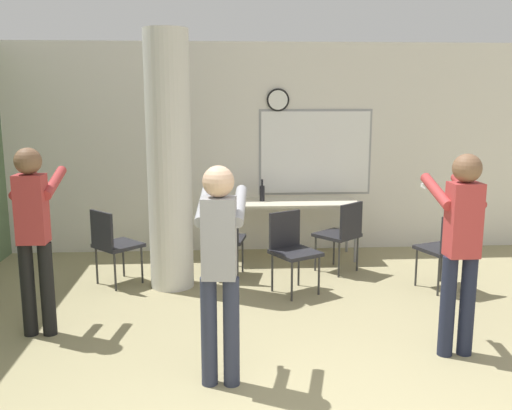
# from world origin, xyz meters

# --- Properties ---
(wall_back) EXTENTS (8.00, 0.15, 2.80)m
(wall_back) POSITION_xyz_m (0.01, 5.06, 1.40)
(wall_back) COLOR silver
(wall_back) RESTS_ON ground_plane
(support_pillar) EXTENTS (0.48, 0.48, 2.80)m
(support_pillar) POSITION_xyz_m (-1.15, 3.53, 1.40)
(support_pillar) COLOR silver
(support_pillar) RESTS_ON ground_plane
(folding_table) EXTENTS (1.80, 0.62, 0.76)m
(folding_table) POSITION_xyz_m (0.28, 4.56, 0.71)
(folding_table) COLOR beige
(folding_table) RESTS_ON ground_plane
(bottle_on_table) EXTENTS (0.07, 0.07, 0.28)m
(bottle_on_table) POSITION_xyz_m (-0.06, 4.61, 0.87)
(bottle_on_table) COLOR black
(bottle_on_table) RESTS_ON folding_table
(chair_table_right) EXTENTS (0.62, 0.62, 0.87)m
(chair_table_right) POSITION_xyz_m (0.85, 3.91, 0.51)
(chair_table_right) COLOR #232328
(chair_table_right) RESTS_ON ground_plane
(chair_near_pillar) EXTENTS (0.62, 0.62, 0.87)m
(chair_near_pillar) POSITION_xyz_m (-1.80, 3.59, 0.51)
(chair_near_pillar) COLOR #232328
(chair_near_pillar) RESTS_ON ground_plane
(chair_mid_room) EXTENTS (0.57, 0.57, 0.87)m
(chair_mid_room) POSITION_xyz_m (1.85, 3.19, 0.51)
(chair_mid_room) COLOR #232328
(chair_mid_room) RESTS_ON ground_plane
(chair_table_left) EXTENTS (0.52, 0.52, 0.87)m
(chair_table_left) POSITION_xyz_m (-0.56, 3.77, 0.51)
(chair_table_left) COLOR #232328
(chair_table_left) RESTS_ON ground_plane
(chair_table_front) EXTENTS (0.60, 0.60, 0.87)m
(chair_table_front) POSITION_xyz_m (0.17, 3.26, 0.51)
(chair_table_front) COLOR #232328
(chair_table_front) RESTS_ON ground_plane
(person_playing_side) EXTENTS (0.37, 0.65, 1.67)m
(person_playing_side) POSITION_xyz_m (1.33, 1.66, 0.98)
(person_playing_side) COLOR #1E2338
(person_playing_side) RESTS_ON ground_plane
(person_watching_back) EXTENTS (0.37, 0.62, 1.68)m
(person_watching_back) POSITION_xyz_m (-2.22, 2.28, 0.99)
(person_watching_back) COLOR black
(person_watching_back) RESTS_ON ground_plane
(person_playing_front) EXTENTS (0.40, 0.66, 1.64)m
(person_playing_front) POSITION_xyz_m (-0.60, 1.29, 0.97)
(person_playing_front) COLOR #2D3347
(person_playing_front) RESTS_ON ground_plane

